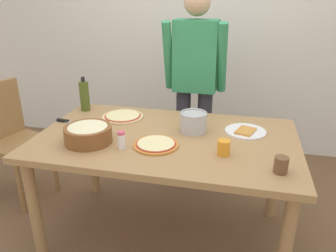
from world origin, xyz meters
name	(u,v)px	position (x,y,z in m)	size (l,w,h in m)	color
ground	(166,234)	(0.00, 0.00, 0.00)	(8.00, 8.00, 0.00)	brown
wall_back	(204,23)	(0.00, 1.60, 1.30)	(5.60, 0.10, 2.60)	silver
dining_table	(166,150)	(0.00, 0.00, 0.67)	(1.60, 0.96, 0.76)	#A37A4C
person_cook	(195,79)	(0.06, 0.76, 0.94)	(0.49, 0.25, 1.62)	#2D2D38
chair_wooden_left	(12,135)	(-1.32, 0.23, 0.54)	(0.50, 0.50, 0.95)	olive
pizza_raw_on_board	(123,116)	(-0.38, 0.25, 0.77)	(0.29, 0.29, 0.02)	beige
pizza_cooked_on_tray	(156,144)	(-0.03, -0.14, 0.77)	(0.27, 0.27, 0.02)	#C67A33
plate_with_slice	(245,131)	(0.48, 0.18, 0.77)	(0.26, 0.26, 0.02)	white
popcorn_bowl	(88,133)	(-0.43, -0.19, 0.82)	(0.28, 0.28, 0.11)	brown
olive_oil_bottle	(84,96)	(-0.71, 0.34, 0.87)	(0.07, 0.07, 0.26)	#47561E
steel_pot	(193,122)	(0.15, 0.12, 0.83)	(0.17, 0.17, 0.13)	#B7B7BC
cup_orange	(224,147)	(0.36, -0.17, 0.80)	(0.07, 0.07, 0.09)	orange
cup_small_brown	(281,165)	(0.65, -0.30, 0.80)	(0.07, 0.07, 0.09)	brown
salt_shaker	(121,140)	(-0.21, -0.23, 0.81)	(0.04, 0.04, 0.11)	white
chef_knife	(71,122)	(-0.69, 0.07, 0.77)	(0.29, 0.06, 0.02)	silver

